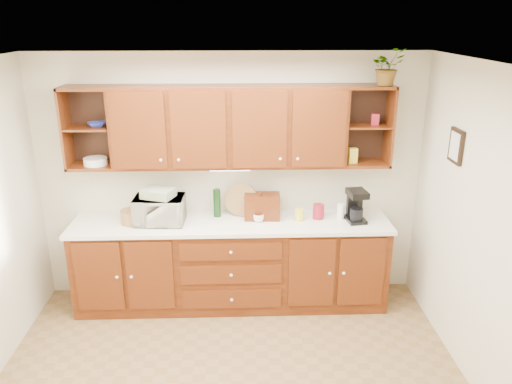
{
  "coord_description": "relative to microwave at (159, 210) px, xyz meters",
  "views": [
    {
      "loc": [
        0.09,
        -3.25,
        2.92
      ],
      "look_at": [
        0.25,
        1.15,
        1.36
      ],
      "focal_mm": 35.0,
      "sensor_mm": 36.0,
      "label": 1
    }
  ],
  "objects": [
    {
      "name": "mug_tree",
      "position": [
        1.02,
        0.06,
        -0.09
      ],
      "size": [
        0.26,
        0.26,
        0.29
      ],
      "rotation": [
        0.0,
        0.0,
        0.2
      ],
      "color": "#381606",
      "rests_on": "countertop"
    },
    {
      "name": "back_wall",
      "position": [
        0.71,
        0.31,
        0.22
      ],
      "size": [
        4.0,
        0.0,
        4.0
      ],
      "primitive_type": "plane",
      "rotation": [
        1.57,
        0.0,
        0.0
      ],
      "color": "beige",
      "rests_on": "floor"
    },
    {
      "name": "right_wall",
      "position": [
        2.71,
        -1.44,
        0.22
      ],
      "size": [
        0.0,
        3.5,
        3.5
      ],
      "primitive_type": "plane",
      "rotation": [
        1.57,
        0.0,
        -1.57
      ],
      "color": "beige",
      "rests_on": "floor"
    },
    {
      "name": "bread_box",
      "position": [
        1.04,
        0.09,
        -0.01
      ],
      "size": [
        0.37,
        0.24,
        0.25
      ],
      "primitive_type": "cube",
      "rotation": [
        0.0,
        0.0,
        -0.04
      ],
      "color": "#381606",
      "rests_on": "countertop"
    },
    {
      "name": "countertop",
      "position": [
        0.71,
        -0.0,
        -0.16
      ],
      "size": [
        3.24,
        0.64,
        0.04
      ],
      "primitive_type": "cube",
      "color": "white",
      "rests_on": "base_cabinets"
    },
    {
      "name": "framed_picture",
      "position": [
        2.69,
        -0.54,
        0.77
      ],
      "size": [
        0.03,
        0.24,
        0.3
      ],
      "primitive_type": "cube",
      "color": "black",
      "rests_on": "right_wall"
    },
    {
      "name": "pantry_box_yellow",
      "position": [
        1.95,
        0.11,
        0.52
      ],
      "size": [
        0.09,
        0.08,
        0.15
      ],
      "primitive_type": "cube",
      "rotation": [
        0.0,
        0.0,
        0.12
      ],
      "color": "yellow",
      "rests_on": "upper_cabinets"
    },
    {
      "name": "coffee_maker",
      "position": [
        1.99,
        -0.02,
        0.02
      ],
      "size": [
        0.21,
        0.25,
        0.33
      ],
      "rotation": [
        0.0,
        0.0,
        0.14
      ],
      "color": "black",
      "rests_on": "countertop"
    },
    {
      "name": "plate_stack",
      "position": [
        -0.62,
        0.13,
        0.48
      ],
      "size": [
        0.27,
        0.27,
        0.07
      ],
      "primitive_type": "cylinder",
      "rotation": [
        0.0,
        0.0,
        -0.2
      ],
      "color": "white",
      "rests_on": "upper_cabinets"
    },
    {
      "name": "canister_red",
      "position": [
        1.62,
        0.05,
        -0.06
      ],
      "size": [
        0.12,
        0.12,
        0.15
      ],
      "primitive_type": "cylinder",
      "rotation": [
        0.0,
        0.0,
        0.08
      ],
      "color": "maroon",
      "rests_on": "countertop"
    },
    {
      "name": "pantry_box_red",
      "position": [
        2.15,
        0.13,
        0.88
      ],
      "size": [
        0.08,
        0.08,
        0.11
      ],
      "primitive_type": "cube",
      "rotation": [
        0.0,
        0.0,
        -0.16
      ],
      "color": "maroon",
      "rests_on": "upper_cabinets"
    },
    {
      "name": "canister_white",
      "position": [
        1.84,
        0.04,
        -0.06
      ],
      "size": [
        0.09,
        0.09,
        0.16
      ],
      "primitive_type": "cylinder",
      "rotation": [
        0.0,
        0.0,
        0.2
      ],
      "color": "white",
      "rests_on": "countertop"
    },
    {
      "name": "wicker_basket",
      "position": [
        -0.28,
        0.0,
        -0.07
      ],
      "size": [
        0.27,
        0.27,
        0.14
      ],
      "primitive_type": "cylinder",
      "rotation": [
        0.0,
        0.0,
        -0.25
      ],
      "color": "#9D7341",
      "rests_on": "countertop"
    },
    {
      "name": "woven_tray",
      "position": [
        0.82,
        0.17,
        -0.13
      ],
      "size": [
        0.36,
        0.17,
        0.35
      ],
      "primitive_type": "cylinder",
      "rotation": [
        1.36,
        0.0,
        -0.23
      ],
      "color": "#9D7341",
      "rests_on": "countertop"
    },
    {
      "name": "microwave",
      "position": [
        0.0,
        0.0,
        0.0
      ],
      "size": [
        0.51,
        0.35,
        0.27
      ],
      "primitive_type": "imported",
      "rotation": [
        0.0,
        0.0,
        -0.04
      ],
      "color": "beige",
      "rests_on": "countertop"
    },
    {
      "name": "upper_cabinets",
      "position": [
        0.72,
        0.15,
        0.82
      ],
      "size": [
        3.2,
        0.33,
        0.8
      ],
      "color": "#381606",
      "rests_on": "back_wall"
    },
    {
      "name": "canister_yellow",
      "position": [
        1.41,
        0.01,
        -0.08
      ],
      "size": [
        0.09,
        0.09,
        0.12
      ],
      "primitive_type": "cylinder",
      "rotation": [
        0.0,
        0.0,
        -0.01
      ],
      "color": "yellow",
      "rests_on": "countertop"
    },
    {
      "name": "towel_stack",
      "position": [
        0.0,
        0.0,
        0.18
      ],
      "size": [
        0.36,
        0.31,
        0.09
      ],
      "primitive_type": "cube",
      "rotation": [
        0.0,
        0.0,
        -0.36
      ],
      "color": "#D9D966",
      "rests_on": "microwave"
    },
    {
      "name": "wine_bottle",
      "position": [
        0.57,
        0.15,
        0.01
      ],
      "size": [
        0.1,
        0.1,
        0.3
      ],
      "primitive_type": "cylinder",
      "rotation": [
        0.0,
        0.0,
        -0.37
      ],
      "color": "black",
      "rests_on": "countertop"
    },
    {
      "name": "base_cabinets",
      "position": [
        0.71,
        0.01,
        -0.63
      ],
      "size": [
        3.2,
        0.6,
        0.9
      ],
      "primitive_type": "cube",
      "color": "#381606",
      "rests_on": "floor"
    },
    {
      "name": "ceiling",
      "position": [
        0.71,
        -1.44,
        1.52
      ],
      "size": [
        4.0,
        4.0,
        0.0
      ],
      "primitive_type": "plane",
      "rotation": [
        3.14,
        0.0,
        0.0
      ],
      "color": "white",
      "rests_on": "back_wall"
    },
    {
      "name": "undercabinet_light",
      "position": [
        0.71,
        0.09,
        0.39
      ],
      "size": [
        0.4,
        0.05,
        0.02
      ],
      "primitive_type": "cube",
      "color": "white",
      "rests_on": "upper_cabinets"
    },
    {
      "name": "potted_plant",
      "position": [
        2.22,
        0.1,
        1.39
      ],
      "size": [
        0.38,
        0.36,
        0.35
      ],
      "primitive_type": "imported",
      "rotation": [
        0.0,
        0.0,
        0.31
      ],
      "color": "#999999",
      "rests_on": "upper_cabinets"
    },
    {
      "name": "bowl_stack",
      "position": [
        -0.57,
        0.14,
        0.85
      ],
      "size": [
        0.22,
        0.22,
        0.04
      ],
      "primitive_type": "imported",
      "rotation": [
        0.0,
        0.0,
        0.31
      ],
      "color": "#283394",
      "rests_on": "upper_cabinets"
    }
  ]
}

